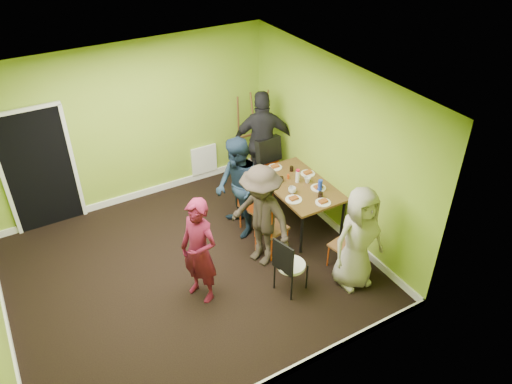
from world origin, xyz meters
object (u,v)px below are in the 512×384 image
Objects in this scene: thermos at (298,177)px; orange_bottle at (288,177)px; chair_back_end at (270,156)px; person_standing at (199,251)px; chair_left_near at (268,225)px; easel at (251,133)px; chair_front_end at (348,244)px; person_back_end at (263,143)px; chair_bentwood at (288,264)px; person_front_end at (358,239)px; dining_table at (299,187)px; blue_bottle at (320,185)px; person_left_near at (261,217)px; person_left_far at (238,188)px; chair_left_far at (251,203)px.

orange_bottle is (-0.07, 0.16, -0.06)m from thermos.
person_standing is at bearing 36.00° from chair_back_end.
chair_left_near is 2.45m from easel.
person_back_end is at bearing 77.49° from chair_front_end.
chair_bentwood is at bearing 89.39° from person_back_end.
thermos is 0.13× the size of person_front_end.
person_front_end is at bearing 42.54° from person_standing.
thermos reaches higher than chair_bentwood.
dining_table is 0.25m from orange_bottle.
chair_left_near is 1.39m from person_front_end.
person_back_end reaches higher than person_front_end.
chair_back_end is 5.58× the size of blue_bottle.
easel is 1.02× the size of person_left_near.
blue_bottle is at bearing 81.13° from person_front_end.
dining_table is 1.14m from person_left_near.
chair_front_end is at bearing -88.65° from orange_bottle.
person_left_near reaches higher than person_standing.
chair_front_end is 2.54m from person_back_end.
person_left_far is 1.02× the size of person_left_near.
dining_table is at bearing -94.35° from easel.
thermos is at bearing -93.89° from easel.
easel is at bearing 143.02° from chair_left_near.
person_left_far is at bearing 31.82° from chair_back_end.
easel is 0.99× the size of person_left_far.
person_left_near is (0.01, 0.75, 0.31)m from chair_bentwood.
thermos is (-0.12, -1.73, 0.03)m from easel.
person_standing is at bearing -97.17° from person_left_near.
person_left_far reaches higher than orange_bottle.
chair_left_near is 4.77× the size of thermos.
chair_back_end is 13.84× the size of orange_bottle.
chair_back_end is at bearing 88.21° from thermos.
chair_back_end is 1.19× the size of chair_bentwood.
thermos is at bearing 85.51° from chair_back_end.
person_back_end is (0.86, 1.61, 0.41)m from chair_left_near.
chair_left_far is 0.58× the size of person_left_near.
person_left_near is at bearing -34.32° from chair_left_far.
person_left_far is at bearing -127.31° from chair_left_far.
chair_front_end is 1.09m from blue_bottle.
person_left_far reaches higher than chair_front_end.
easel is at bearing 91.23° from blue_bottle.
chair_bentwood is at bearing -141.54° from blue_bottle.
person_left_far reaches higher than thermos.
person_back_end is (0.04, 2.50, 0.47)m from chair_front_end.
person_left_far is at bearing -125.62° from easel.
chair_bentwood is (-1.00, 0.05, 0.03)m from chair_front_end.
easel reaches higher than blue_bottle.
chair_bentwood is at bearing 164.59° from person_front_end.
dining_table is 0.95× the size of person_front_end.
person_front_end is (-0.11, -1.65, -0.06)m from thermos.
chair_back_end is 2.48m from chair_bentwood.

